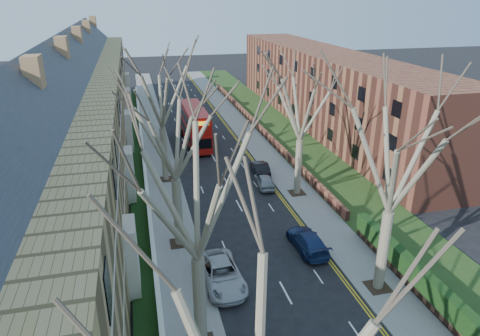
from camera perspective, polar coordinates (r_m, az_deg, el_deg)
pavement_left at (r=52.97m, az=-11.14°, el=3.07°), size 3.00×102.00×0.12m
pavement_right at (r=54.72m, az=1.50°, el=4.11°), size 3.00×102.00×0.12m
terrace_left at (r=44.06m, az=-21.00°, el=5.57°), size 9.70×78.00×13.60m
flats_right at (r=60.98m, az=11.15°, el=10.38°), size 13.97×54.00×10.00m
front_wall_left at (r=45.23m, az=-12.64°, el=0.35°), size 0.30×78.00×1.00m
grass_verge_right at (r=56.01m, az=5.96°, el=4.52°), size 6.00×102.00×0.06m
tree_left_mid at (r=18.83m, az=-6.12°, el=-1.34°), size 10.50×10.50×14.71m
tree_left_far at (r=28.32m, az=-9.00°, el=5.94°), size 10.15×10.15×14.22m
tree_left_dist at (r=39.91m, az=-10.72°, el=11.02°), size 10.50×10.50×14.71m
tree_right_mid at (r=24.63m, az=20.42°, el=3.08°), size 10.50×10.50×14.71m
tree_right_far at (r=36.65m, az=8.31°, el=9.69°), size 10.15×10.15×14.22m
double_decker_bus at (r=52.16m, az=-6.02°, el=5.50°), size 2.75×10.52×4.41m
car_left_far at (r=27.69m, az=-2.46°, el=-13.94°), size 2.65×5.30×1.44m
car_right_near at (r=31.37m, az=8.98°, el=-9.56°), size 1.99×4.65×1.34m
car_right_mid at (r=40.56m, az=3.26°, el=-1.70°), size 1.74×3.82×1.27m
car_right_far at (r=43.21m, az=2.71°, el=-0.07°), size 1.82×4.24×1.36m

